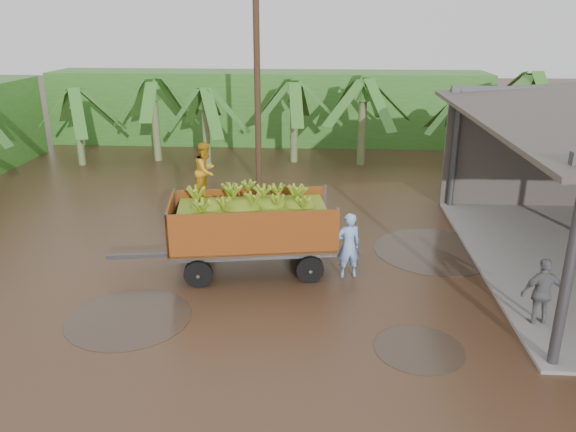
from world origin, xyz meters
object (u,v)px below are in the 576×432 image
at_px(man_blue, 348,245).
at_px(utility_pole, 257,82).
at_px(man_grey, 542,293).
at_px(banana_trailer, 251,224).

relative_size(man_blue, utility_pole, 0.22).
distance_m(man_grey, utility_pole, 12.95).
relative_size(man_grey, utility_pole, 0.20).
xyz_separation_m(banana_trailer, utility_pole, (-0.73, 7.92, 2.66)).
height_order(banana_trailer, man_grey, banana_trailer).
bearing_deg(man_blue, banana_trailer, -21.82).
xyz_separation_m(man_grey, utility_pole, (-7.14, 10.34, 3.13)).
height_order(man_blue, utility_pole, utility_pole).
distance_m(banana_trailer, man_grey, 6.87).
bearing_deg(banana_trailer, man_grey, -30.08).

